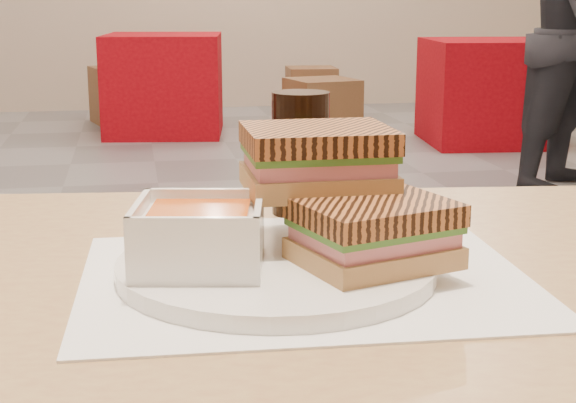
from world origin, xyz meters
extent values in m
cube|color=tan|center=(-0.01, -2.00, 0.73)|extent=(1.27, 0.83, 0.03)
cube|color=white|center=(0.02, -2.01, 0.75)|extent=(0.41, 0.32, 0.00)
cylinder|color=white|center=(0.00, -2.00, 0.76)|extent=(0.29, 0.29, 0.02)
cube|color=white|center=(-0.07, -2.01, 0.79)|extent=(0.13, 0.13, 0.05)
cube|color=#D6570E|center=(-0.07, -2.01, 0.81)|extent=(0.10, 0.10, 0.01)
cube|color=white|center=(-0.02, -2.02, 0.82)|extent=(0.03, 0.11, 0.01)
cube|color=white|center=(-0.12, -2.00, 0.82)|extent=(0.03, 0.11, 0.01)
cube|color=white|center=(-0.06, -1.96, 0.82)|extent=(0.11, 0.03, 0.01)
cube|color=white|center=(-0.08, -2.06, 0.82)|extent=(0.11, 0.03, 0.01)
cube|color=tan|center=(0.08, -2.03, 0.78)|extent=(0.15, 0.14, 0.02)
cube|color=#CC6969|center=(0.08, -2.03, 0.79)|extent=(0.14, 0.13, 0.01)
cube|color=#386B23|center=(0.08, -2.03, 0.80)|extent=(0.15, 0.13, 0.01)
cube|color=#945327|center=(0.08, -2.03, 0.81)|extent=(0.15, 0.14, 0.02)
cube|color=tan|center=(0.05, -1.95, 0.83)|extent=(0.13, 0.11, 0.02)
cube|color=#CC6969|center=(0.05, -1.95, 0.84)|extent=(0.13, 0.10, 0.01)
cube|color=#386B23|center=(0.05, -1.95, 0.85)|extent=(0.13, 0.11, 0.01)
cube|color=#945327|center=(0.05, -1.95, 0.87)|extent=(0.13, 0.11, 0.02)
cylinder|color=black|center=(0.07, -1.77, 0.82)|extent=(0.07, 0.07, 0.14)
cube|color=#96070F|center=(2.26, 2.79, 0.35)|extent=(0.87, 0.87, 0.70)
cube|color=#96070F|center=(0.12, 3.59, 0.36)|extent=(0.92, 0.92, 0.72)
cube|color=brown|center=(1.11, 2.79, 0.23)|extent=(0.49, 0.49, 0.46)
cube|color=brown|center=(2.48, 2.93, 0.23)|extent=(0.48, 0.48, 0.46)
cube|color=brown|center=(-0.22, 4.20, 0.22)|extent=(0.48, 0.48, 0.44)
cube|color=brown|center=(1.30, 4.04, 0.21)|extent=(0.40, 0.40, 0.43)
camera|label=1|loc=(-0.12, -2.72, 1.00)|focal=53.55mm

